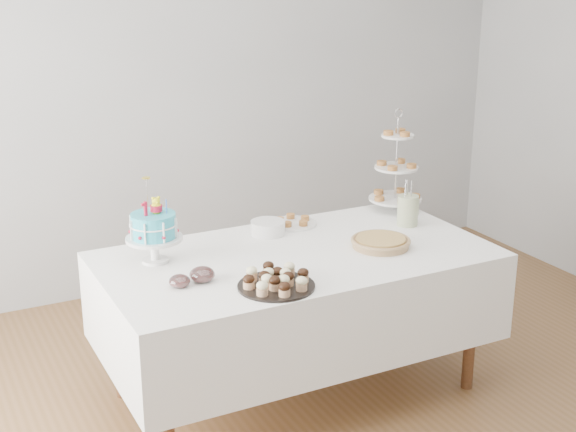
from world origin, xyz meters
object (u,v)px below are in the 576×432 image
pastry_plate (293,222)px  utensil_pitcher (408,209)px  birthday_cake (154,240)px  jam_bowl_a (202,275)px  cupcake_tray (276,279)px  pie (381,242)px  tiered_stand (396,168)px  plate_stack (268,228)px  jam_bowl_b (179,281)px  table (297,296)px

pastry_plate → utensil_pitcher: 0.62m
birthday_cake → jam_bowl_a: (0.11, -0.32, -0.08)m
cupcake_tray → pie: (0.69, 0.22, -0.01)m
jam_bowl_a → pie: bearing=0.4°
tiered_stand → plate_stack: tiered_stand is taller
cupcake_tray → pie: cupcake_tray is taller
utensil_pitcher → cupcake_tray: bearing=-143.0°
birthday_cake → jam_bowl_b: size_ratio=4.34×
tiered_stand → pastry_plate: tiered_stand is taller
jam_bowl_a → cupcake_tray: bearing=-38.8°
table → utensil_pitcher: size_ratio=7.59×
tiered_stand → cupcake_tray: bearing=-147.6°
birthday_cake → pastry_plate: bearing=5.9°
jam_bowl_b → utensil_pitcher: size_ratio=0.38×
cupcake_tray → jam_bowl_a: cupcake_tray is taller
tiered_stand → pie: bearing=-130.6°
table → jam_bowl_a: size_ratio=16.67×
jam_bowl_a → utensil_pitcher: bearing=10.2°
tiered_stand → table: bearing=-155.8°
birthday_cake → jam_bowl_b: 0.35m
table → jam_bowl_a: (-0.54, -0.12, 0.26)m
table → pie: size_ratio=6.36×
pie → birthday_cake: bearing=163.5°
jam_bowl_a → utensil_pitcher: utensil_pitcher is taller
pastry_plate → birthday_cake: bearing=-167.2°
cupcake_tray → jam_bowl_a: size_ratio=3.01×
tiered_stand → plate_stack: 0.86m
cupcake_tray → utensil_pitcher: (1.01, 0.44, 0.05)m
utensil_pitcher → tiered_stand: bearing=83.0°
jam_bowl_a → birthday_cake: bearing=109.4°
table → pie: bearing=-14.6°
birthday_cake → tiered_stand: (1.49, 0.17, 0.13)m
table → pastry_plate: size_ratio=7.54×
table → utensil_pitcher: (0.74, 0.11, 0.32)m
plate_stack → table: bearing=-89.8°
plate_stack → birthday_cake: bearing=-169.9°
pastry_plate → pie: bearing=-65.6°
cupcake_tray → plate_stack: size_ratio=1.90×
table → cupcake_tray: cupcake_tray is taller
tiered_stand → birthday_cake: bearing=-173.6°
cupcake_tray → utensil_pitcher: bearing=23.6°
tiered_stand → jam_bowl_b: (-1.49, -0.51, -0.22)m
plate_stack → tiered_stand: bearing=3.5°
pastry_plate → utensil_pitcher: (0.55, -0.29, 0.07)m
cupcake_tray → plate_stack: 0.71m
birthday_cake → plate_stack: size_ratio=2.28×
tiered_stand → pastry_plate: size_ratio=2.32×
jam_bowl_b → plate_stack: bearing=34.8°
cupcake_tray → jam_bowl_b: bearing=152.2°
pastry_plate → jam_bowl_b: size_ratio=2.66×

